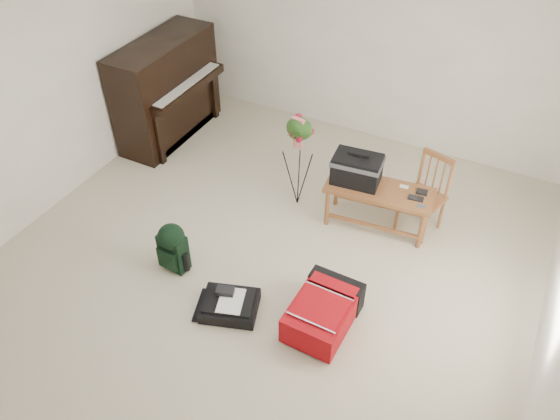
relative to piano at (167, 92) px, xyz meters
The scene contains 11 objects.
floor 2.77m from the piano, 36.20° to the right, with size 5.00×5.50×0.01m, color beige.
ceiling 3.31m from the piano, 36.20° to the right, with size 5.00×5.50×0.01m, color white.
wall_back 2.55m from the piano, 27.74° to the left, with size 5.00×0.04×2.50m, color white.
wall_left 1.76m from the piano, 101.09° to the right, with size 0.04×5.50×2.50m, color white.
piano is the anchor object (origin of this frame).
bench 2.81m from the piano, ahead, with size 1.12×0.55×0.83m.
dining_chair 3.38m from the piano, ahead, with size 0.47×0.47×0.87m.
red_suitcase 3.55m from the piano, 32.14° to the right, with size 0.50×0.73×0.31m.
black_duffel 3.11m from the piano, 44.77° to the right, with size 0.60×0.53×0.21m.
green_backpack 2.43m from the piano, 53.72° to the right, with size 0.28×0.26×0.53m.
flower_stand 2.13m from the piano, 14.47° to the right, with size 0.41×0.41×1.12m.
Camera 1 is at (1.83, -3.14, 3.92)m, focal length 35.00 mm.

